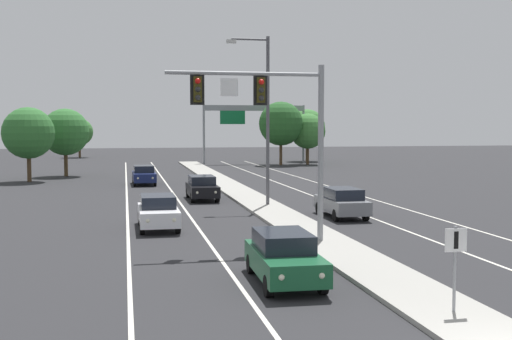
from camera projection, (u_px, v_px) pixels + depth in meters
median_island at (298, 226)px, 30.74m from camera, size 2.40×110.00×0.15m
lane_stripe_oncoming_center at (186, 211)px, 36.64m from camera, size 0.14×100.00×0.01m
lane_stripe_receding_center at (343, 207)px, 38.52m from camera, size 0.14×100.00×0.01m
edge_stripe_left at (127, 213)px, 35.98m from camera, size 0.14×100.00×0.01m
edge_stripe_right at (395, 206)px, 39.18m from camera, size 0.14×100.00×0.01m
overhead_signal_mast at (273, 115)px, 25.85m from camera, size 6.45×0.44×7.20m
median_sign_post at (455, 256)px, 16.30m from camera, size 0.60×0.10×2.20m
street_lamp_median at (264, 110)px, 38.25m from camera, size 2.58×0.28×10.00m
car_oncoming_green at (284, 257)px, 19.97m from camera, size 1.91×4.50×1.58m
car_oncoming_white at (158, 211)px, 30.45m from camera, size 1.83×4.48×1.58m
car_oncoming_black at (202, 187)px, 42.22m from camera, size 1.83×4.47×1.58m
car_oncoming_navy at (144, 175)px, 53.09m from camera, size 1.89×4.50×1.58m
car_receding_grey at (342, 202)px, 34.22m from camera, size 1.84×4.48×1.58m
highway_sign_gantry at (254, 115)px, 82.01m from camera, size 13.28×0.42×7.50m
tree_far_left_a at (28, 133)px, 55.60m from camera, size 4.48×4.48×6.48m
tree_far_right_a at (281, 124)px, 78.64m from camera, size 5.40×5.40×7.81m
tree_far_left_b at (79, 132)px, 97.73m from camera, size 4.12×4.12×5.96m
tree_far_left_c at (65, 132)px, 61.62m from camera, size 4.50×4.50×6.51m
tree_far_right_b at (307, 127)px, 87.41m from camera, size 4.90×4.90×7.09m
tree_far_right_c at (308, 131)px, 80.12m from camera, size 4.41×4.41×6.38m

